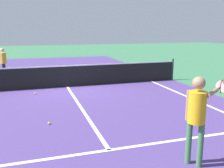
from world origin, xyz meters
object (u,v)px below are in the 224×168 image
(net, at_px, (67,76))
(player_near, at_px, (198,111))
(tennis_ball_near_net, at_px, (35,93))
(tennis_ball_mid_court, at_px, (49,123))
(player_far, at_px, (3,60))

(net, distance_m, player_near, 7.58)
(player_near, relative_size, tennis_ball_near_net, 25.80)
(net, relative_size, tennis_ball_near_net, 161.07)
(player_near, distance_m, tennis_ball_mid_court, 4.00)
(tennis_ball_near_net, bearing_deg, tennis_ball_mid_court, -85.27)
(tennis_ball_near_net, bearing_deg, net, 33.99)
(net, height_order, player_far, player_far)
(net, height_order, tennis_ball_mid_court, net)
(net, distance_m, tennis_ball_mid_court, 4.63)
(net, distance_m, player_far, 4.12)
(net, bearing_deg, player_near, -79.49)
(tennis_ball_near_net, bearing_deg, player_far, 109.93)
(tennis_ball_mid_court, bearing_deg, player_far, 102.94)
(player_near, bearing_deg, player_far, 111.97)
(tennis_ball_mid_court, bearing_deg, net, 76.11)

